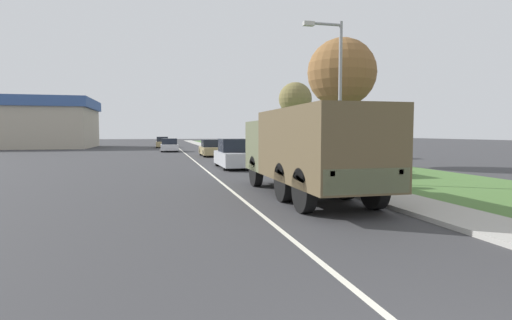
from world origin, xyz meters
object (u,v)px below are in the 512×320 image
object	(u,v)px
military_truck	(307,147)
car_second_ahead	(212,149)
car_fourth_ahead	(162,143)
car_nearest_ahead	(234,155)
car_third_ahead	(169,146)
lamp_post	(335,85)
pickup_truck	(345,155)

from	to	relation	value
military_truck	car_second_ahead	size ratio (longest dim) A/B	1.75
car_second_ahead	car_fourth_ahead	distance (m)	21.93
car_nearest_ahead	car_third_ahead	size ratio (longest dim) A/B	1.11
lamp_post	car_nearest_ahead	bearing A→B (deg)	109.13
car_nearest_ahead	lamp_post	distance (m)	9.04
car_third_ahead	military_truck	bearing A→B (deg)	-83.72
car_nearest_ahead	car_fourth_ahead	xyz separation A→B (m)	(-3.84, 33.60, -0.09)
military_truck	car_nearest_ahead	bearing A→B (deg)	92.07
car_third_ahead	car_fourth_ahead	world-z (taller)	car_fourth_ahead
car_fourth_ahead	pickup_truck	world-z (taller)	pickup_truck
car_fourth_ahead	military_truck	bearing A→B (deg)	-84.57
car_third_ahead	pickup_truck	world-z (taller)	pickup_truck
military_truck	car_nearest_ahead	size ratio (longest dim) A/B	1.72
car_second_ahead	pickup_truck	size ratio (longest dim) A/B	0.83
car_second_ahead	car_fourth_ahead	xyz separation A→B (m)	(-4.08, 21.55, 0.01)
military_truck	car_second_ahead	xyz separation A→B (m)	(-0.16, 23.10, -0.94)
car_nearest_ahead	pickup_truck	bearing A→B (deg)	-34.15
car_second_ahead	car_third_ahead	world-z (taller)	car_second_ahead
pickup_truck	military_truck	bearing A→B (deg)	-124.08
car_second_ahead	pickup_truck	world-z (taller)	pickup_truck
car_nearest_ahead	car_fourth_ahead	bearing A→B (deg)	96.53
car_nearest_ahead	military_truck	bearing A→B (deg)	-87.93
car_nearest_ahead	car_second_ahead	bearing A→B (deg)	88.88
pickup_truck	lamp_post	xyz separation A→B (m)	(-2.64, -4.31, 3.11)
military_truck	car_second_ahead	world-z (taller)	military_truck
car_third_ahead	lamp_post	distance (m)	30.39
military_truck	car_fourth_ahead	size ratio (longest dim) A/B	1.88
car_fourth_ahead	lamp_post	size ratio (longest dim) A/B	0.66
pickup_truck	lamp_post	world-z (taller)	lamp_post
lamp_post	pickup_truck	bearing A→B (deg)	58.54
car_third_ahead	lamp_post	world-z (taller)	lamp_post
car_fourth_ahead	lamp_post	world-z (taller)	lamp_post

